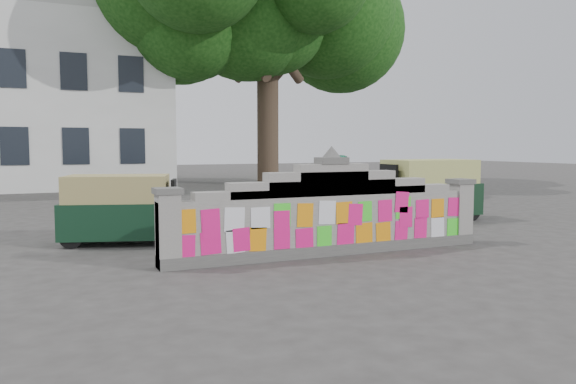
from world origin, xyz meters
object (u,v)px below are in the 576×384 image
object	(u,v)px
cyclist_bike	(335,217)
rickshaw_left	(121,208)
pedestrian	(342,189)
rickshaw_right	(427,189)
cyclist_rider	(335,203)

from	to	relation	value
cyclist_bike	rickshaw_left	distance (m)	4.53
pedestrian	rickshaw_right	xyz separation A→B (m)	(2.32, -0.53, -0.03)
rickshaw_right	cyclist_bike	bearing A→B (deg)	22.07
cyclist_bike	rickshaw_right	bearing A→B (deg)	-62.10
rickshaw_left	cyclist_rider	bearing A→B (deg)	3.03
pedestrian	rickshaw_right	world-z (taller)	pedestrian
cyclist_bike	rickshaw_right	world-z (taller)	rickshaw_right
cyclist_rider	rickshaw_left	world-z (taller)	cyclist_rider
pedestrian	rickshaw_left	size ratio (longest dim) A/B	0.67
cyclist_bike	rickshaw_left	world-z (taller)	rickshaw_left
rickshaw_right	rickshaw_left	bearing A→B (deg)	2.66
cyclist_rider	rickshaw_right	bearing A→B (deg)	-62.10
rickshaw_left	pedestrian	bearing A→B (deg)	26.18
cyclist_bike	cyclist_rider	xyz separation A→B (m)	(0.00, 0.00, 0.31)
pedestrian	cyclist_rider	bearing A→B (deg)	-60.96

